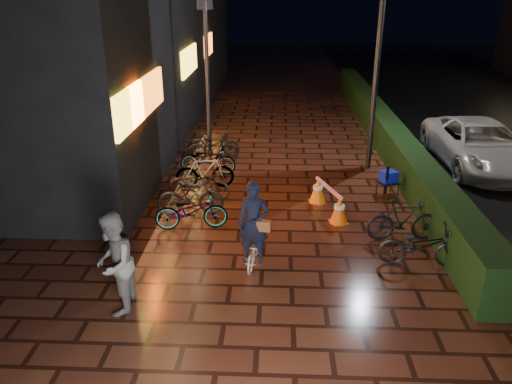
{
  "coord_description": "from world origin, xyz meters",
  "views": [
    {
      "loc": [
        -0.29,
        -8.78,
        5.03
      ],
      "look_at": [
        -0.73,
        0.68,
        1.1
      ],
      "focal_mm": 35.0,
      "sensor_mm": 36.0,
      "label": 1
    }
  ],
  "objects_px": {
    "cart_assembly": "(388,178)",
    "bystander_person": "(114,264)",
    "cyclist": "(254,235)",
    "van": "(480,145)",
    "traffic_barrier": "(328,199)"
  },
  "relations": [
    {
      "from": "van",
      "to": "cart_assembly",
      "type": "xyz_separation_m",
      "value": [
        -3.11,
        -2.38,
        -0.19
      ]
    },
    {
      "from": "cyclist",
      "to": "cart_assembly",
      "type": "relative_size",
      "value": 1.79
    },
    {
      "from": "van",
      "to": "traffic_barrier",
      "type": "distance_m",
      "value": 5.85
    },
    {
      "from": "cyclist",
      "to": "cart_assembly",
      "type": "distance_m",
      "value": 4.84
    },
    {
      "from": "van",
      "to": "cyclist",
      "type": "distance_m",
      "value": 8.72
    },
    {
      "from": "traffic_barrier",
      "to": "cart_assembly",
      "type": "relative_size",
      "value": 1.65
    },
    {
      "from": "van",
      "to": "traffic_barrier",
      "type": "height_order",
      "value": "van"
    },
    {
      "from": "cart_assembly",
      "to": "bystander_person",
      "type": "bearing_deg",
      "value": -136.71
    },
    {
      "from": "bystander_person",
      "to": "cart_assembly",
      "type": "xyz_separation_m",
      "value": [
        5.44,
        5.13,
        -0.38
      ]
    },
    {
      "from": "cyclist",
      "to": "traffic_barrier",
      "type": "xyz_separation_m",
      "value": [
        1.64,
        2.53,
        -0.32
      ]
    },
    {
      "from": "traffic_barrier",
      "to": "cart_assembly",
      "type": "xyz_separation_m",
      "value": [
        1.61,
        1.05,
        0.17
      ]
    },
    {
      "from": "bystander_person",
      "to": "cyclist",
      "type": "bearing_deg",
      "value": 122.5
    },
    {
      "from": "bystander_person",
      "to": "cyclist",
      "type": "distance_m",
      "value": 2.69
    },
    {
      "from": "bystander_person",
      "to": "cyclist",
      "type": "height_order",
      "value": "bystander_person"
    },
    {
      "from": "bystander_person",
      "to": "traffic_barrier",
      "type": "relative_size",
      "value": 1.1
    }
  ]
}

